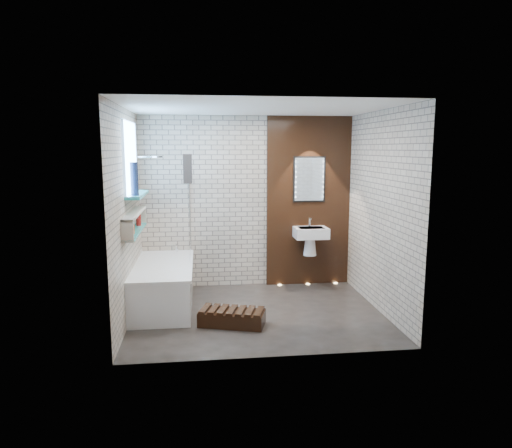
{
  "coord_description": "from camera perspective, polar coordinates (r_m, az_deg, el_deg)",
  "views": [
    {
      "loc": [
        -0.71,
        -5.76,
        2.11
      ],
      "look_at": [
        0.0,
        0.15,
        1.15
      ],
      "focal_mm": 32.77,
      "sensor_mm": 36.0,
      "label": 1
    }
  ],
  "objects": [
    {
      "name": "washbasin",
      "position": [
        7.16,
        6.69,
        -1.53
      ],
      "size": [
        0.5,
        0.36,
        0.58
      ],
      "color": "white",
      "rests_on": "walnut_panel"
    },
    {
      "name": "room_shell",
      "position": [
        5.86,
        0.17,
        1.21
      ],
      "size": [
        3.24,
        3.2,
        2.6
      ],
      "color": "gray",
      "rests_on": "ground"
    },
    {
      "name": "floor_uplights",
      "position": [
        7.46,
        6.35,
        -7.28
      ],
      "size": [
        0.96,
        0.06,
        0.01
      ],
      "color": "#FFD899",
      "rests_on": "ground"
    },
    {
      "name": "towel",
      "position": [
        6.37,
        -8.34,
        6.73
      ],
      "size": [
        0.11,
        0.29,
        0.38
      ],
      "primitive_type": "cube",
      "color": "black",
      "rests_on": "bath_screen"
    },
    {
      "name": "walnut_step",
      "position": [
        5.77,
        -2.95,
        -11.4
      ],
      "size": [
        0.85,
        0.56,
        0.17
      ],
      "primitive_type": "cube",
      "rotation": [
        0.0,
        0.0,
        -0.3
      ],
      "color": "black",
      "rests_on": "ground"
    },
    {
      "name": "clerestory_window",
      "position": [
        6.18,
        -14.95,
        6.91
      ],
      "size": [
        0.18,
        1.0,
        0.94
      ],
      "color": "#7FADE0",
      "rests_on": "room_shell"
    },
    {
      "name": "ground",
      "position": [
        6.18,
        0.17,
        -10.81
      ],
      "size": [
        3.2,
        3.2,
        0.0
      ],
      "primitive_type": "plane",
      "color": "black",
      "rests_on": "ground"
    },
    {
      "name": "display_niche",
      "position": [
        6.04,
        -14.57,
        0.19
      ],
      "size": [
        0.14,
        1.3,
        0.26
      ],
      "color": "teal",
      "rests_on": "room_shell"
    },
    {
      "name": "bath_screen",
      "position": [
        6.71,
        -8.17,
        1.96
      ],
      "size": [
        0.01,
        0.78,
        1.4
      ],
      "primitive_type": "cube",
      "color": "white",
      "rests_on": "bathtub"
    },
    {
      "name": "walnut_panel",
      "position": [
        7.27,
        6.41,
        2.71
      ],
      "size": [
        1.3,
        0.06,
        2.6
      ],
      "primitive_type": "cube",
      "color": "black",
      "rests_on": "ground"
    },
    {
      "name": "niche_bottles",
      "position": [
        6.09,
        -14.5,
        -0.02
      ],
      "size": [
        0.06,
        0.71,
        0.16
      ],
      "color": "#A54E19",
      "rests_on": "display_niche"
    },
    {
      "name": "led_mirror",
      "position": [
        7.2,
        6.52,
        5.45
      ],
      "size": [
        0.5,
        0.02,
        0.7
      ],
      "color": "black",
      "rests_on": "walnut_panel"
    },
    {
      "name": "shower_head",
      "position": [
        6.74,
        -11.99,
        8.03
      ],
      "size": [
        0.18,
        0.18,
        0.02
      ],
      "primitive_type": "cylinder",
      "color": "silver",
      "rests_on": "room_shell"
    },
    {
      "name": "bathtub",
      "position": [
        6.49,
        -11.21,
        -7.28
      ],
      "size": [
        0.79,
        1.74,
        0.7
      ],
      "color": "white",
      "rests_on": "ground"
    },
    {
      "name": "sill_vases",
      "position": [
        5.87,
        -14.64,
        5.36
      ],
      "size": [
        0.1,
        0.1,
        0.4
      ],
      "color": "#131C34",
      "rests_on": "clerestory_window"
    }
  ]
}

